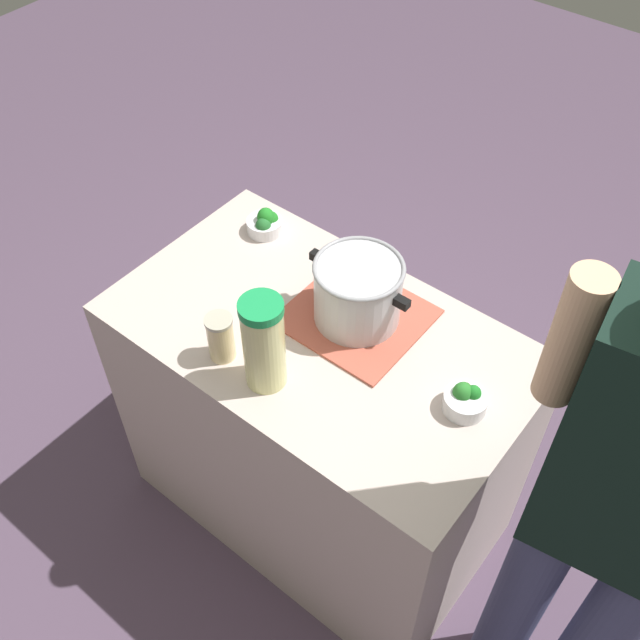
{
  "coord_description": "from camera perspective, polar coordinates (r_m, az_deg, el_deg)",
  "views": [
    {
      "loc": [
        0.81,
        -1.01,
        2.37
      ],
      "look_at": [
        0.0,
        0.0,
        0.94
      ],
      "focal_mm": 41.87,
      "sensor_mm": 36.0,
      "label": 1
    }
  ],
  "objects": [
    {
      "name": "mason_jar",
      "position": [
        1.88,
        -7.6,
        -1.32
      ],
      "size": [
        0.07,
        0.07,
        0.13
      ],
      "color": "beige",
      "rests_on": "counter_slab"
    },
    {
      "name": "person_cook",
      "position": [
        1.68,
        21.6,
        -14.3
      ],
      "size": [
        0.5,
        0.25,
        1.74
      ],
      "color": "#454970",
      "rests_on": "ground_plane"
    },
    {
      "name": "broccoli_bowl_center",
      "position": [
        2.24,
        -4.19,
        7.38
      ],
      "size": [
        0.11,
        0.11,
        0.08
      ],
      "color": "silver",
      "rests_on": "counter_slab"
    },
    {
      "name": "ground_plane",
      "position": [
        2.7,
        0.0,
        -13.62
      ],
      "size": [
        8.0,
        8.0,
        0.0
      ],
      "primitive_type": "plane",
      "color": "#574459"
    },
    {
      "name": "counter_slab",
      "position": [
        2.32,
        0.0,
        -8.31
      ],
      "size": [
        1.13,
        0.66,
        0.89
      ],
      "primitive_type": "cube",
      "color": "beige",
      "rests_on": "ground_plane"
    },
    {
      "name": "lemonade_pitcher",
      "position": [
        1.76,
        -4.32,
        -1.79
      ],
      "size": [
        0.11,
        0.11,
        0.27
      ],
      "color": "beige",
      "rests_on": "counter_slab"
    },
    {
      "name": "cooking_pot",
      "position": [
        1.93,
        2.91,
        2.24
      ],
      "size": [
        0.31,
        0.24,
        0.18
      ],
      "color": "#B7B7BC",
      "rests_on": "dish_cloth"
    },
    {
      "name": "dish_cloth",
      "position": [
        2.0,
        2.81,
        0.26
      ],
      "size": [
        0.35,
        0.33,
        0.01
      ],
      "primitive_type": "cube",
      "color": "#BC5845",
      "rests_on": "counter_slab"
    },
    {
      "name": "broccoli_bowl_front",
      "position": [
        1.82,
        11.02,
        -5.93
      ],
      "size": [
        0.11,
        0.11,
        0.07
      ],
      "color": "silver",
      "rests_on": "counter_slab"
    }
  ]
}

